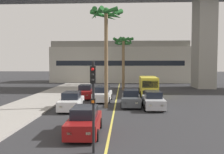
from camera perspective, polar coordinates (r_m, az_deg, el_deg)
name	(u,v)px	position (r m, az deg, el deg)	size (l,w,h in m)	color
sidewalk_left	(14,113)	(21.15, -22.14, -7.90)	(4.80, 80.00, 0.15)	#9E9991
lane_stripe_center	(116,100)	(27.12, 1.02, -5.34)	(0.14, 56.00, 0.01)	#DBCC4C
pier_building_backdrop	(120,62)	(52.38, 1.88, 3.48)	(28.53, 8.04, 8.50)	beige
car_queue_front	(85,122)	(14.32, -6.48, -10.38)	(1.91, 4.14, 1.56)	maroon
car_queue_second	(85,92)	(28.26, -6.29, -3.54)	(1.93, 4.15, 1.56)	maroon
car_queue_third	(153,100)	(22.19, 9.68, -5.48)	(1.85, 4.11, 1.56)	#B7BABF
car_queue_fourth	(102,95)	(25.92, -2.25, -4.15)	(1.96, 4.16, 1.56)	white
car_queue_fifth	(71,102)	(21.57, -9.53, -5.73)	(1.93, 4.15, 1.56)	white
car_queue_sixth	(131,99)	(23.13, 4.46, -5.07)	(1.88, 4.12, 1.56)	#4C5156
delivery_van	(148,85)	(30.46, 8.54, -1.98)	(2.21, 5.27, 2.36)	yellow
traffic_light_median_near	(93,94)	(10.88, -4.45, -4.08)	(0.24, 0.37, 4.20)	black
palm_tree_near_median	(123,50)	(44.59, 2.69, 6.28)	(3.11, 3.28, 8.06)	brown
palm_tree_mid_median	(106,24)	(22.08, -1.36, 12.30)	(3.12, 3.10, 9.02)	brown
palm_tree_far_median	(123,48)	(36.23, 2.68, 6.83)	(3.16, 3.21, 7.93)	brown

